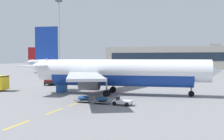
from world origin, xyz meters
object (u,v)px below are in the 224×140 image
object	(u,v)px
airliner_far_center	(60,64)
uld_cargo_container	(62,88)
catering_truck	(51,78)
baggage_train	(102,100)
apron_light_mast_near	(59,29)
airliner_foreground	(118,72)

from	to	relation	value
airliner_far_center	uld_cargo_container	xyz separation A→B (m)	(33.55, -62.34, -2.76)
airliner_far_center	catering_truck	xyz separation A→B (m)	(24.10, -49.67, -1.91)
baggage_train	uld_cargo_container	bearing A→B (deg)	138.88
apron_light_mast_near	catering_truck	bearing A→B (deg)	-65.37
baggage_train	apron_light_mast_near	world-z (taller)	apron_light_mast_near
uld_cargo_container	catering_truck	bearing A→B (deg)	126.71
uld_cargo_container	apron_light_mast_near	xyz separation A→B (m)	(-22.00, 40.04, 15.46)
airliner_foreground	catering_truck	xyz separation A→B (m)	(-20.58, 13.00, -2.30)
airliner_foreground	uld_cargo_container	xyz separation A→B (m)	(-11.13, 0.33, -3.15)
uld_cargo_container	baggage_train	bearing A→B (deg)	-41.12
airliner_foreground	apron_light_mast_near	size ratio (longest dim) A/B	1.32
airliner_foreground	uld_cargo_container	size ratio (longest dim) A/B	21.49
uld_cargo_container	airliner_foreground	bearing A→B (deg)	-1.68
uld_cargo_container	apron_light_mast_near	distance (m)	48.23
baggage_train	airliner_foreground	bearing A→B (deg)	93.58
uld_cargo_container	airliner_far_center	bearing A→B (deg)	118.29
airliner_far_center	catering_truck	distance (m)	55.24
airliner_far_center	apron_light_mast_near	distance (m)	28.15
baggage_train	apron_light_mast_near	size ratio (longest dim) A/B	0.33
airliner_far_center	uld_cargo_container	distance (m)	70.85
baggage_train	uld_cargo_container	world-z (taller)	uld_cargo_container
airliner_foreground	airliner_far_center	world-z (taller)	airliner_foreground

